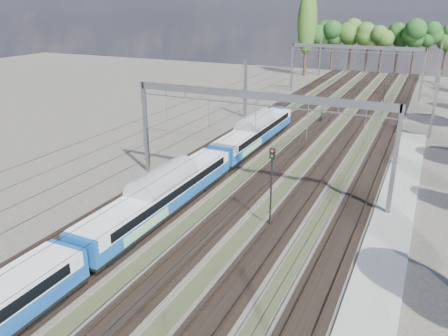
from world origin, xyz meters
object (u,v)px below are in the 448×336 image
at_px(signal_far, 384,93).
at_px(emu_train, 160,191).
at_px(worker, 322,116).
at_px(signal_near, 272,178).

bearing_deg(signal_far, emu_train, -126.05).
xyz_separation_m(emu_train, signal_far, (11.34, 43.60, 0.88)).
distance_m(emu_train, signal_far, 45.06).
relative_size(emu_train, signal_far, 11.37).
bearing_deg(worker, signal_far, -28.19).
distance_m(worker, signal_far, 11.59).
bearing_deg(signal_near, signal_far, 86.76).
relative_size(emu_train, signal_near, 9.34).
height_order(signal_near, signal_far, signal_near).
xyz_separation_m(worker, signal_far, (7.15, 8.83, 2.30)).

